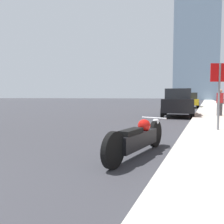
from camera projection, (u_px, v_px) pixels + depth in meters
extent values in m
cube|color=#B2ADA3|center=(212.00, 104.00, 35.94)|extent=(3.10, 240.00, 0.15)
cube|color=#8CA5BC|center=(198.00, 17.00, 98.49)|extent=(18.50, 18.50, 75.00)
cylinder|color=black|center=(155.00, 134.00, 5.43)|extent=(0.20, 0.66, 0.65)
cylinder|color=black|center=(113.00, 150.00, 3.76)|extent=(0.20, 0.66, 0.65)
cube|color=black|center=(138.00, 140.00, 4.60)|extent=(0.47, 1.53, 0.33)
sphere|color=red|center=(144.00, 125.00, 4.83)|extent=(0.28, 0.28, 0.28)
cube|color=black|center=(131.00, 132.00, 4.31)|extent=(0.32, 0.71, 0.10)
sphere|color=silver|center=(156.00, 121.00, 5.44)|extent=(0.16, 0.16, 0.16)
cylinder|color=silver|center=(154.00, 118.00, 5.32)|extent=(0.62, 0.13, 0.04)
cube|color=black|center=(178.00, 105.00, 13.84)|extent=(2.13, 4.08, 0.80)
cube|color=#23282D|center=(178.00, 94.00, 13.79)|extent=(1.67, 2.02, 0.63)
cylinder|color=black|center=(165.00, 110.00, 15.28)|extent=(0.26, 0.68, 0.66)
cylinder|color=black|center=(191.00, 111.00, 14.77)|extent=(0.26, 0.68, 0.66)
cylinder|color=black|center=(163.00, 112.00, 12.96)|extent=(0.26, 0.68, 0.66)
cylinder|color=black|center=(192.00, 113.00, 12.45)|extent=(0.26, 0.68, 0.66)
cube|color=gold|center=(190.00, 102.00, 25.40)|extent=(2.07, 4.21, 0.67)
cube|color=#23282D|center=(190.00, 96.00, 25.36)|extent=(1.66, 2.06, 0.73)
cylinder|color=black|center=(182.00, 104.00, 26.91)|extent=(0.24, 0.70, 0.68)
cylinder|color=black|center=(197.00, 105.00, 26.33)|extent=(0.24, 0.70, 0.68)
cylinder|color=black|center=(182.00, 105.00, 24.52)|extent=(0.24, 0.70, 0.68)
cylinder|color=black|center=(198.00, 105.00, 23.94)|extent=(0.24, 0.70, 0.68)
cylinder|color=slate|center=(219.00, 97.00, 7.23)|extent=(0.07, 0.07, 2.20)
cube|color=red|center=(220.00, 72.00, 7.17)|extent=(0.57, 0.26, 0.60)
cube|color=#38383D|center=(220.00, 109.00, 12.79)|extent=(0.29, 0.20, 0.74)
cube|color=#B22328|center=(220.00, 98.00, 12.74)|extent=(0.36, 0.20, 0.59)
sphere|color=tan|center=(220.00, 91.00, 12.71)|extent=(0.22, 0.22, 0.22)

